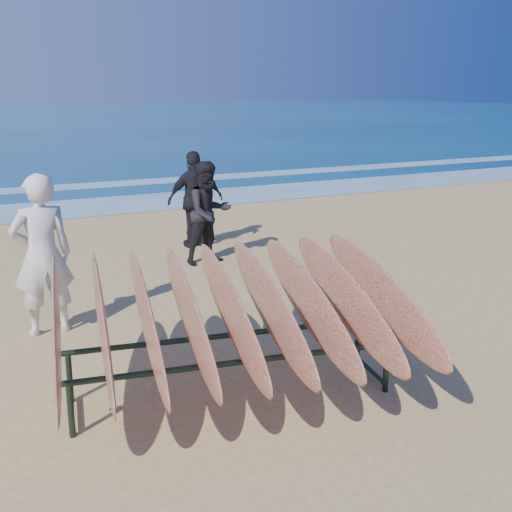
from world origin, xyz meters
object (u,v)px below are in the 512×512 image
object	(u,v)px
person_dark_a	(209,213)
person_dark_b	(195,200)
person_white	(42,255)
surfboard_rack	(230,310)

from	to	relation	value
person_dark_a	person_dark_b	distance (m)	1.15
person_white	person_dark_a	size ratio (longest dim) A/B	1.13
person_white	person_dark_a	bearing A→B (deg)	-147.84
person_dark_a	person_dark_b	bearing A→B (deg)	70.01
person_dark_a	surfboard_rack	bearing A→B (deg)	-119.96
surfboard_rack	person_white	bearing A→B (deg)	127.29
person_white	person_dark_b	bearing A→B (deg)	-137.38
person_dark_a	person_dark_b	xyz separation A→B (m)	(0.20, 1.14, 0.03)
person_dark_b	surfboard_rack	bearing A→B (deg)	75.74
person_dark_a	person_dark_b	size ratio (longest dim) A/B	0.97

